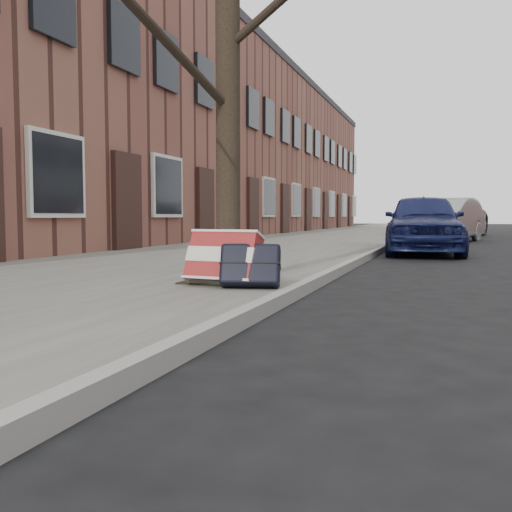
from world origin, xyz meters
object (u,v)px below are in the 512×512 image
(suitcase_navy, at_px, (250,265))
(suitcase_red, at_px, (223,258))
(car_near_mid, at_px, (445,220))
(car_near_front, at_px, (423,223))
(street_tree, at_px, (228,2))

(suitcase_navy, bearing_deg, suitcase_red, 153.73)
(car_near_mid, bearing_deg, car_near_front, -76.57)
(car_near_front, bearing_deg, car_near_mid, 81.26)
(street_tree, relative_size, suitcase_red, 7.96)
(car_near_mid, bearing_deg, street_tree, -81.43)
(street_tree, height_order, car_near_mid, street_tree)
(suitcase_red, relative_size, car_near_front, 0.18)
(suitcase_navy, bearing_deg, car_near_front, 67.75)
(car_near_front, bearing_deg, suitcase_navy, -104.33)
(street_tree, bearing_deg, car_near_front, 77.38)
(suitcase_red, bearing_deg, suitcase_navy, -6.93)
(suitcase_red, bearing_deg, street_tree, 108.47)
(suitcase_red, xyz_separation_m, car_near_front, (1.55, 7.47, 0.26))
(street_tree, distance_m, car_near_mid, 13.53)
(suitcase_red, height_order, suitcase_navy, suitcase_red)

